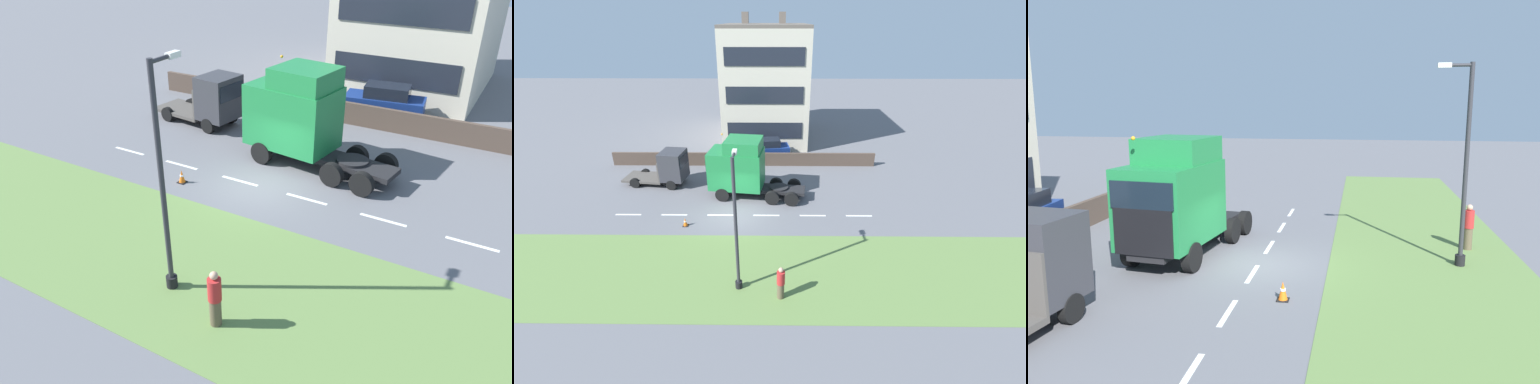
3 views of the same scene
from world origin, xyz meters
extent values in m
plane|color=slate|center=(0.00, 0.00, 0.00)|extent=(120.00, 120.00, 0.00)
cube|color=#607F42|center=(-6.00, 0.00, 0.01)|extent=(7.00, 44.00, 0.01)
cube|color=white|center=(0.00, -8.70, 0.00)|extent=(0.16, 1.80, 0.00)
cube|color=white|center=(0.00, -5.50, 0.00)|extent=(0.16, 1.80, 0.00)
cube|color=white|center=(0.00, -2.30, 0.00)|extent=(0.16, 1.80, 0.00)
cube|color=white|center=(0.00, 0.90, 0.00)|extent=(0.16, 1.80, 0.00)
cube|color=white|center=(0.00, 4.10, 0.00)|extent=(0.16, 1.80, 0.00)
cube|color=white|center=(0.00, 7.30, 0.00)|extent=(0.16, 1.80, 0.00)
cube|color=#4C3D33|center=(9.00, 0.00, 0.61)|extent=(0.25, 24.00, 1.22)
cube|color=#1E232D|center=(12.48, -1.91, 2.27)|extent=(0.08, 7.33, 1.59)
cube|color=#1E232D|center=(12.48, -1.91, 5.69)|extent=(0.08, 7.33, 1.59)
cube|color=black|center=(2.92, -1.61, 0.67)|extent=(2.30, 7.19, 0.24)
cube|color=#1E7A3D|center=(3.12, -0.03, 2.19)|extent=(3.01, 4.19, 2.80)
cube|color=black|center=(3.38, 1.93, 1.57)|extent=(2.14, 0.34, 1.57)
cube|color=black|center=(3.38, 1.93, 2.80)|extent=(2.26, 0.35, 0.90)
cube|color=#1E7A3D|center=(3.05, -0.61, 4.04)|extent=(2.71, 2.82, 0.90)
sphere|color=orange|center=(3.96, 1.04, 4.56)|extent=(0.14, 0.14, 0.14)
cylinder|color=black|center=(2.71, -3.19, 0.85)|extent=(1.56, 1.56, 0.12)
cylinder|color=black|center=(2.08, 1.00, 0.52)|extent=(0.45, 1.07, 1.04)
cylinder|color=black|center=(4.39, 0.69, 0.52)|extent=(0.45, 1.07, 1.04)
cylinder|color=black|center=(1.60, -2.69, 0.52)|extent=(0.45, 1.07, 1.04)
cylinder|color=black|center=(3.91, -2.99, 0.52)|extent=(0.45, 1.07, 1.04)
cylinder|color=black|center=(1.42, -4.09, 0.52)|extent=(0.45, 1.07, 1.04)
cylinder|color=black|center=(3.73, -4.39, 0.52)|extent=(0.45, 1.07, 1.04)
cube|color=#333338|center=(4.86, 5.20, 1.72)|extent=(2.27, 1.99, 2.29)
cube|color=black|center=(4.75, 4.31, 2.18)|extent=(1.82, 0.25, 0.82)
cube|color=#4C4742|center=(5.15, 7.70, 0.49)|extent=(2.45, 3.50, 0.18)
cube|color=#4C4742|center=(4.97, 6.13, 1.38)|extent=(2.08, 0.34, 1.60)
cylinder|color=black|center=(5.81, 5.09, 0.40)|extent=(0.33, 0.82, 0.80)
cylinder|color=black|center=(3.90, 5.31, 0.40)|extent=(0.33, 0.82, 0.80)
cylinder|color=black|center=(6.17, 8.09, 0.40)|extent=(0.33, 0.82, 0.80)
cylinder|color=black|center=(4.26, 8.31, 0.40)|extent=(0.33, 0.82, 0.80)
cube|color=navy|center=(10.75, -2.04, 0.78)|extent=(2.37, 4.60, 1.01)
cube|color=black|center=(10.76, -2.15, 1.62)|extent=(1.84, 2.60, 0.67)
cylinder|color=black|center=(9.71, -0.74, 0.32)|extent=(0.28, 0.66, 0.64)
cylinder|color=black|center=(11.40, -0.51, 0.32)|extent=(0.28, 0.66, 0.64)
cylinder|color=black|center=(10.09, -3.57, 0.32)|extent=(0.28, 0.66, 0.64)
cylinder|color=black|center=(11.78, -3.34, 0.32)|extent=(0.28, 0.66, 0.64)
cylinder|color=black|center=(-7.12, -1.05, 0.20)|extent=(0.35, 0.35, 0.40)
cylinder|color=#2D2D33|center=(-7.12, -1.05, 3.53)|extent=(0.16, 0.16, 7.05)
cylinder|color=#2D2D33|center=(-6.67, -1.05, 6.95)|extent=(0.90, 0.11, 0.11)
cube|color=silver|center=(-6.22, -1.05, 6.95)|extent=(0.44, 0.20, 0.16)
cylinder|color=brown|center=(-7.78, -3.15, 0.44)|extent=(0.34, 0.34, 0.88)
cylinder|color=#B22626|center=(-7.78, -3.15, 1.23)|extent=(0.39, 0.39, 0.70)
sphere|color=tan|center=(-7.78, -3.15, 1.70)|extent=(0.24, 0.24, 0.24)
cube|color=black|center=(-1.37, 2.99, 0.01)|extent=(0.36, 0.36, 0.03)
cone|color=orange|center=(-1.37, 2.99, 0.31)|extent=(0.28, 0.28, 0.55)
cylinder|color=white|center=(-1.37, 2.99, 0.33)|extent=(0.17, 0.17, 0.07)
camera|label=1|loc=(-16.33, -9.42, 10.00)|focal=35.00mm
camera|label=2|loc=(-20.34, -2.76, 12.18)|focal=24.00mm
camera|label=3|loc=(-3.50, 16.68, 5.77)|focal=35.00mm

